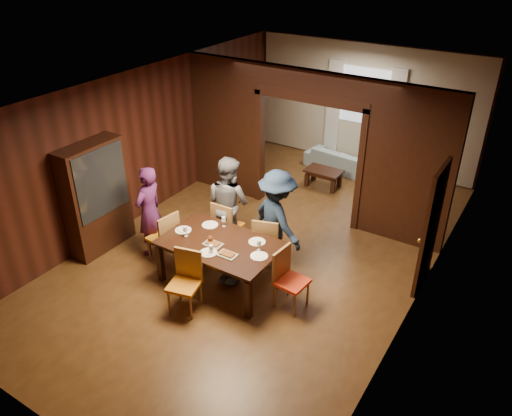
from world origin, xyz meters
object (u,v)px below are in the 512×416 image
Objects in this scene: dining_table at (221,262)px; sofa at (342,160)px; person_grey at (228,203)px; chair_far_r at (267,241)px; chair_right at (292,280)px; person_purple at (149,211)px; coffee_table at (323,178)px; person_navy at (277,219)px; chair_far_l at (228,225)px; chair_near at (184,284)px; chair_left at (163,237)px; hutch at (96,198)px.

sofa is at bearing 91.02° from dining_table.
person_grey is 1.81× the size of chair_far_r.
chair_far_r is (0.39, 0.81, 0.10)m from dining_table.
person_grey is at bearing 69.14° from chair_right.
person_purple reaches higher than coffee_table.
chair_right reaches higher than coffee_table.
person_navy is (2.05, 0.87, 0.05)m from person_purple.
person_grey is 1.00m from person_navy.
chair_near is at bearing 102.14° from chair_far_l.
chair_near is at bearing 63.32° from chair_left.
person_navy is (1.00, -0.02, -0.00)m from person_grey.
person_purple is 1.40m from chair_far_l.
person_grey is 2.19× the size of coffee_table.
person_navy is at bearing 59.38° from chair_near.
person_grey reaches higher than chair_left.
person_navy is 1.80× the size of chair_left.
chair_left reaches higher than dining_table.
sofa is at bearing 76.77° from chair_near.
chair_left is (-0.69, -1.00, -0.39)m from person_grey.
sofa is at bearing 160.68° from person_purple.
person_purple reaches higher than chair_near.
coffee_table is 3.20m from chair_far_l.
chair_far_l is at bearing -96.65° from coffee_table.
person_purple is 0.93× the size of sofa.
coffee_table is (0.41, 3.09, -0.68)m from person_grey.
person_grey is 1.27m from chair_left.
chair_far_l and chair_far_r have the same top height.
chair_far_l is at bearing -23.34° from chair_far_r.
dining_table is 1.93× the size of chair_near.
dining_table is at bearing 84.73° from person_purple.
chair_far_r is (0.90, -0.15, -0.39)m from person_grey.
chair_far_r is at bearing 55.50° from chair_right.
person_grey is 3.19m from coffee_table.
coffee_table is 0.40× the size of hutch.
person_purple is 0.94× the size of person_navy.
hutch is (-1.93, -1.25, 0.12)m from person_grey.
chair_left and chair_far_r have the same top height.
chair_right is 1.14m from chair_far_r.
person_purple is 0.94× the size of person_grey.
chair_far_l reaches higher than dining_table.
person_grey is 1.90m from chair_near.
chair_left is 1.00× the size of chair_far_r.
chair_far_r is 1.72m from chair_near.
hutch is (-2.83, -1.10, 0.52)m from chair_far_r.
person_grey is at bearing 154.25° from chair_left.
person_navy is at bearing 110.15° from person_purple.
coffee_table is 0.82× the size of chair_near.
chair_near is (-0.06, -0.86, 0.10)m from dining_table.
person_navy is 1.80× the size of chair_far_r.
chair_far_l is (-1.73, 0.81, 0.00)m from chair_right.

